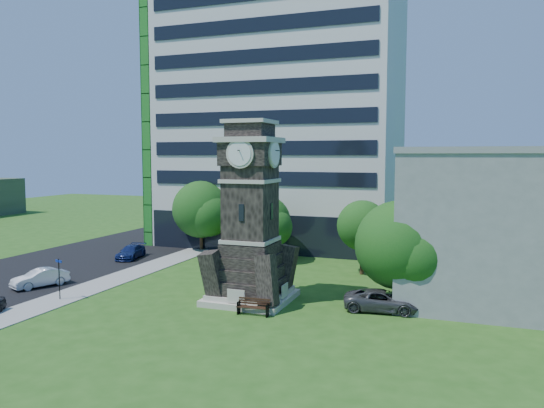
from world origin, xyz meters
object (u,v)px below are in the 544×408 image
at_px(clock_tower, 250,224).
at_px(car_east_lot, 382,301).
at_px(car_street_mid, 40,278).
at_px(street_sign, 59,274).
at_px(car_street_north, 131,252).
at_px(park_bench, 253,306).

bearing_deg(clock_tower, car_east_lot, 4.24).
relative_size(car_street_mid, street_sign, 1.42).
xyz_separation_m(car_street_north, street_sign, (4.19, -14.10, 1.17)).
xyz_separation_m(clock_tower, car_east_lot, (8.81, 0.65, -4.61)).
bearing_deg(car_east_lot, park_bench, 110.65).
relative_size(car_street_north, park_bench, 2.12).
xyz_separation_m(clock_tower, park_bench, (1.42, -2.97, -4.72)).
xyz_separation_m(clock_tower, car_street_north, (-16.52, 9.68, -4.65)).
distance_m(car_street_mid, park_bench, 17.80).
relative_size(car_street_mid, park_bench, 2.00).
relative_size(clock_tower, car_street_mid, 3.00).
bearing_deg(street_sign, car_east_lot, 30.16).
height_order(car_street_mid, street_sign, street_sign).
distance_m(clock_tower, park_bench, 5.76).
bearing_deg(car_street_north, park_bench, -47.72).
bearing_deg(car_east_lot, car_street_north, 64.90).
bearing_deg(car_street_north, car_street_mid, -101.70).
relative_size(car_east_lot, park_bench, 2.38).
relative_size(clock_tower, car_east_lot, 2.52).
distance_m(car_east_lot, park_bench, 8.24).
relative_size(car_street_mid, car_street_north, 0.94).
relative_size(clock_tower, park_bench, 6.00).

